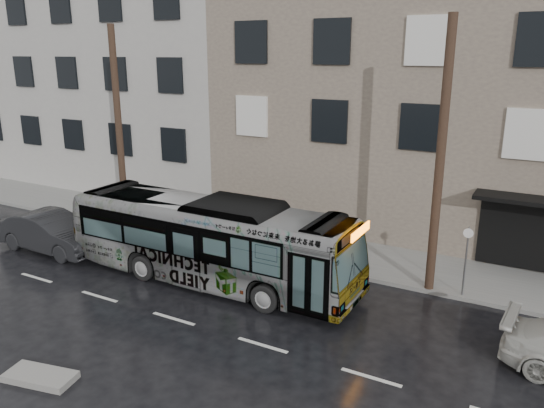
{
  "coord_description": "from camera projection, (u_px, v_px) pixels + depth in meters",
  "views": [
    {
      "loc": [
        9.88,
        -14.02,
        8.01
      ],
      "look_at": [
        0.74,
        2.5,
        2.57
      ],
      "focal_mm": 35.0,
      "sensor_mm": 36.0,
      "label": 1
    }
  ],
  "objects": [
    {
      "name": "sign_post",
      "position": [
        465.0,
        261.0,
        17.47
      ],
      "size": [
        0.06,
        0.06,
        2.4
      ],
      "primitive_type": "cylinder",
      "color": "slate",
      "rests_on": "sidewalk"
    },
    {
      "name": "utility_pole_rear",
      "position": [
        119.0,
        130.0,
        23.58
      ],
      "size": [
        0.3,
        0.3,
        9.0
      ],
      "primitive_type": "cylinder",
      "color": "#3D2A1E",
      "rests_on": "sidewalk"
    },
    {
      "name": "building_grey",
      "position": [
        117.0,
        52.0,
        36.7
      ],
      "size": [
        26.0,
        15.0,
        16.0
      ],
      "primitive_type": "cube",
      "color": "#B0ADA7",
      "rests_on": "ground"
    },
    {
      "name": "building_taupe",
      "position": [
        452.0,
        106.0,
        25.43
      ],
      "size": [
        20.0,
        12.0,
        11.0
      ],
      "primitive_type": "cube",
      "color": "gray",
      "rests_on": "ground"
    },
    {
      "name": "dark_sedan",
      "position": [
        52.0,
        232.0,
        21.92
      ],
      "size": [
        4.93,
        1.73,
        1.62
      ],
      "primitive_type": "imported",
      "rotation": [
        0.0,
        0.0,
        1.57
      ],
      "color": "black",
      "rests_on": "ground"
    },
    {
      "name": "bus",
      "position": [
        210.0,
        240.0,
        18.84
      ],
      "size": [
        11.12,
        2.64,
        3.1
      ],
      "primitive_type": "imported",
      "rotation": [
        0.0,
        0.0,
        1.57
      ],
      "color": "#B2B2B2",
      "rests_on": "ground"
    },
    {
      "name": "ground",
      "position": [
        219.0,
        289.0,
        18.6
      ],
      "size": [
        120.0,
        120.0,
        0.0
      ],
      "primitive_type": "plane",
      "color": "black",
      "rests_on": "ground"
    },
    {
      "name": "slush_pile",
      "position": [
        40.0,
        377.0,
        13.41
      ],
      "size": [
        1.93,
        1.15,
        0.18
      ],
      "primitive_type": "cube",
      "rotation": [
        0.0,
        0.0,
        0.21
      ],
      "color": "#A9A6A0",
      "rests_on": "ground"
    },
    {
      "name": "utility_pole_front",
      "position": [
        440.0,
        160.0,
        17.07
      ],
      "size": [
        0.3,
        0.3,
        9.0
      ],
      "primitive_type": "cylinder",
      "color": "#3D2A1E",
      "rests_on": "sidewalk"
    },
    {
      "name": "sidewalk",
      "position": [
        284.0,
        244.0,
        22.7
      ],
      "size": [
        90.0,
        3.6,
        0.15
      ],
      "primitive_type": "cube",
      "color": "gray",
      "rests_on": "ground"
    }
  ]
}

